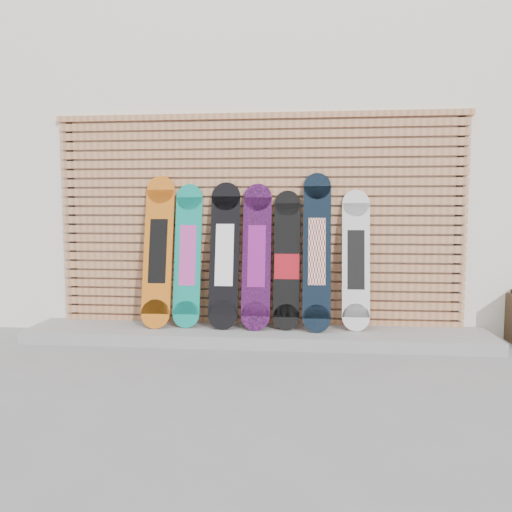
{
  "coord_description": "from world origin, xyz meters",
  "views": [
    {
      "loc": [
        0.32,
        -4.2,
        1.31
      ],
      "look_at": [
        -0.15,
        0.75,
        0.85
      ],
      "focal_mm": 35.0,
      "sensor_mm": 36.0,
      "label": 1
    }
  ],
  "objects_px": {
    "snowboard_2": "(225,255)",
    "snowboard_5": "(317,251)",
    "snowboard_3": "(257,256)",
    "snowboard_4": "(287,261)",
    "snowboard_0": "(158,251)",
    "snowboard_1": "(188,255)",
    "snowboard_6": "(356,260)"
  },
  "relations": [
    {
      "from": "snowboard_0",
      "to": "snowboard_1",
      "type": "height_order",
      "value": "snowboard_0"
    },
    {
      "from": "snowboard_4",
      "to": "snowboard_5",
      "type": "distance_m",
      "value": 0.31
    },
    {
      "from": "snowboard_5",
      "to": "snowboard_3",
      "type": "bearing_deg",
      "value": 178.76
    },
    {
      "from": "snowboard_3",
      "to": "snowboard_4",
      "type": "bearing_deg",
      "value": 3.78
    },
    {
      "from": "snowboard_1",
      "to": "snowboard_5",
      "type": "xyz_separation_m",
      "value": [
        1.31,
        -0.04,
        0.05
      ]
    },
    {
      "from": "snowboard_3",
      "to": "snowboard_1",
      "type": "bearing_deg",
      "value": 177.93
    },
    {
      "from": "snowboard_0",
      "to": "snowboard_6",
      "type": "xyz_separation_m",
      "value": [
        2.0,
        0.05,
        -0.08
      ]
    },
    {
      "from": "snowboard_4",
      "to": "snowboard_6",
      "type": "height_order",
      "value": "snowboard_6"
    },
    {
      "from": "snowboard_0",
      "to": "snowboard_1",
      "type": "relative_size",
      "value": 1.06
    },
    {
      "from": "snowboard_1",
      "to": "snowboard_6",
      "type": "height_order",
      "value": "snowboard_1"
    },
    {
      "from": "snowboard_1",
      "to": "snowboard_2",
      "type": "distance_m",
      "value": 0.38
    },
    {
      "from": "snowboard_6",
      "to": "snowboard_0",
      "type": "bearing_deg",
      "value": -178.71
    },
    {
      "from": "snowboard_2",
      "to": "snowboard_4",
      "type": "xyz_separation_m",
      "value": [
        0.63,
        0.01,
        -0.05
      ]
    },
    {
      "from": "snowboard_2",
      "to": "snowboard_5",
      "type": "xyz_separation_m",
      "value": [
        0.93,
        -0.02,
        0.04
      ]
    },
    {
      "from": "snowboard_0",
      "to": "snowboard_5",
      "type": "bearing_deg",
      "value": -0.28
    },
    {
      "from": "snowboard_0",
      "to": "snowboard_6",
      "type": "relative_size",
      "value": 1.11
    },
    {
      "from": "snowboard_0",
      "to": "snowboard_4",
      "type": "relative_size",
      "value": 1.11
    },
    {
      "from": "snowboard_1",
      "to": "snowboard_2",
      "type": "relative_size",
      "value": 0.99
    },
    {
      "from": "snowboard_3",
      "to": "snowboard_4",
      "type": "height_order",
      "value": "snowboard_3"
    },
    {
      "from": "snowboard_1",
      "to": "snowboard_4",
      "type": "distance_m",
      "value": 1.02
    },
    {
      "from": "snowboard_4",
      "to": "snowboard_6",
      "type": "relative_size",
      "value": 1.0
    },
    {
      "from": "snowboard_1",
      "to": "snowboard_3",
      "type": "relative_size",
      "value": 1.0
    },
    {
      "from": "snowboard_3",
      "to": "snowboard_6",
      "type": "xyz_separation_m",
      "value": [
        0.99,
        0.04,
        -0.03
      ]
    },
    {
      "from": "snowboard_1",
      "to": "snowboard_3",
      "type": "xyz_separation_m",
      "value": [
        0.71,
        -0.03,
        0.0
      ]
    },
    {
      "from": "snowboard_0",
      "to": "snowboard_3",
      "type": "height_order",
      "value": "snowboard_0"
    },
    {
      "from": "snowboard_2",
      "to": "snowboard_5",
      "type": "height_order",
      "value": "snowboard_5"
    },
    {
      "from": "snowboard_4",
      "to": "snowboard_1",
      "type": "bearing_deg",
      "value": 179.68
    },
    {
      "from": "snowboard_3",
      "to": "snowboard_6",
      "type": "height_order",
      "value": "snowboard_3"
    },
    {
      "from": "snowboard_1",
      "to": "snowboard_6",
      "type": "distance_m",
      "value": 1.7
    },
    {
      "from": "snowboard_2",
      "to": "snowboard_6",
      "type": "relative_size",
      "value": 1.06
    },
    {
      "from": "snowboard_0",
      "to": "snowboard_3",
      "type": "bearing_deg",
      "value": 0.29
    },
    {
      "from": "snowboard_5",
      "to": "snowboard_6",
      "type": "height_order",
      "value": "snowboard_5"
    }
  ]
}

